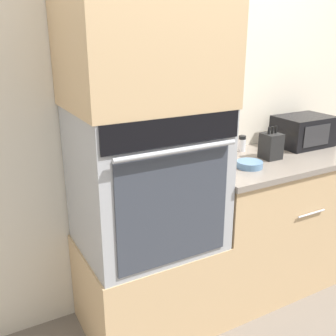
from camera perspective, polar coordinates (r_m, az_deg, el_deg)
name	(u,v)px	position (r m, az deg, el deg)	size (l,w,h in m)	color
ground_plane	(229,331)	(2.57, 8.78, -22.31)	(12.00, 12.00, 0.00)	#6B6056
wall_back	(177,106)	(2.49, 1.34, 8.94)	(8.00, 0.05, 2.50)	beige
oven_cabinet_base	(149,283)	(2.43, -2.82, -16.38)	(0.76, 0.60, 0.56)	tan
wall_oven	(147,178)	(2.11, -3.07, -1.51)	(0.74, 0.64, 0.78)	#9EA0A5
oven_cabinet_upper	(144,13)	(1.98, -3.57, 21.53)	(0.76, 0.60, 0.88)	tan
counter_unit	(273,220)	(2.83, 14.97, -7.25)	(1.18, 0.63, 0.93)	tan
microwave	(303,131)	(2.92, 19.02, 5.11)	(0.38, 0.28, 0.21)	black
knife_block	(271,146)	(2.56, 14.72, 3.13)	(0.11, 0.11, 0.21)	black
bowl	(250,164)	(2.38, 11.77, 0.51)	(0.15, 0.15, 0.04)	#517599
condiment_jar_near	(222,147)	(2.59, 7.79, 3.07)	(0.04, 0.04, 0.11)	silver
condiment_jar_mid	(242,144)	(2.69, 10.68, 3.50)	(0.05, 0.05, 0.11)	silver
condiment_jar_far	(268,145)	(2.73, 14.37, 3.32)	(0.04, 0.04, 0.09)	silver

